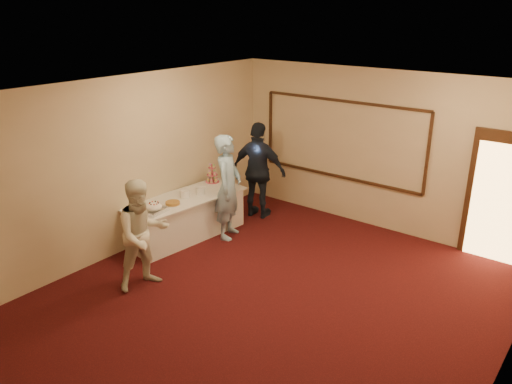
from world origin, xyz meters
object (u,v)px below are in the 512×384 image
at_px(buffet_table, 186,217).
at_px(plate_stack_a, 185,194).
at_px(guest, 259,171).
at_px(cupcake_stand, 212,175).
at_px(pavlova_tray, 154,208).
at_px(man, 228,187).
at_px(woman, 143,235).
at_px(tart, 173,203).
at_px(plate_stack_b, 200,190).

height_order(buffet_table, plate_stack_a, plate_stack_a).
distance_m(buffet_table, guest, 1.76).
bearing_deg(cupcake_stand, guest, 44.42).
distance_m(cupcake_stand, plate_stack_a, 0.96).
height_order(pavlova_tray, cupcake_stand, cupcake_stand).
distance_m(buffet_table, man, 0.98).
bearing_deg(pavlova_tray, cupcake_stand, 98.97).
height_order(buffet_table, guest, guest).
bearing_deg(woman, tart, 44.75).
bearing_deg(pavlova_tray, man, 68.17).
xyz_separation_m(man, guest, (-0.14, 1.09, 0.00)).
bearing_deg(tart, plate_stack_b, 89.17).
bearing_deg(guest, plate_stack_a, 61.97).
bearing_deg(buffet_table, cupcake_stand, 100.50).
relative_size(pavlova_tray, woman, 0.28).
bearing_deg(cupcake_stand, plate_stack_b, -65.85).
distance_m(plate_stack_b, guest, 1.34).
bearing_deg(plate_stack_a, cupcake_stand, 101.31).
height_order(buffet_table, pavlova_tray, pavlova_tray).
height_order(cupcake_stand, tart, cupcake_stand).
relative_size(man, guest, 1.00).
bearing_deg(woman, plate_stack_a, 41.26).
xyz_separation_m(pavlova_tray, cupcake_stand, (-0.27, 1.74, 0.07)).
bearing_deg(plate_stack_b, cupcake_stand, 114.15).
height_order(plate_stack_a, plate_stack_b, plate_stack_a).
xyz_separation_m(woman, guest, (-0.29, 3.20, 0.12)).
height_order(buffet_table, plate_stack_b, plate_stack_b).
distance_m(man, woman, 2.12).
height_order(cupcake_stand, plate_stack_b, cupcake_stand).
distance_m(tart, guest, 2.02).
relative_size(plate_stack_a, guest, 0.09).
bearing_deg(plate_stack_a, guest, 73.44).
xyz_separation_m(buffet_table, cupcake_stand, (-0.17, 0.94, 0.53)).
distance_m(plate_stack_a, plate_stack_b, 0.32).
xyz_separation_m(tart, woman, (0.67, -1.23, 0.05)).
height_order(pavlova_tray, tart, pavlova_tray).
relative_size(pavlova_tray, tart, 1.60).
bearing_deg(buffet_table, tart, -75.27).
bearing_deg(man, plate_stack_a, 107.16).
relative_size(plate_stack_b, tart, 0.60).
distance_m(man, guest, 1.10).
bearing_deg(guest, plate_stack_b, 62.30).
relative_size(pavlova_tray, plate_stack_b, 2.65).
xyz_separation_m(plate_stack_b, man, (0.51, 0.19, 0.12)).
height_order(pavlova_tray, woman, woman).
bearing_deg(tart, man, 59.53).
height_order(buffet_table, woman, woman).
xyz_separation_m(cupcake_stand, man, (0.80, -0.44, 0.05)).
bearing_deg(plate_stack_b, tart, -90.83).
xyz_separation_m(pavlova_tray, tart, (0.00, 0.42, -0.04)).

